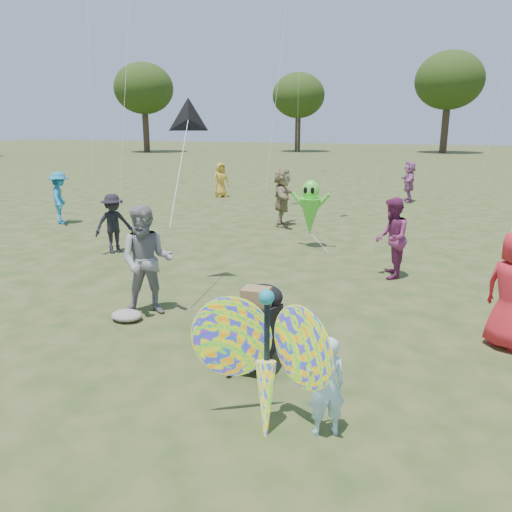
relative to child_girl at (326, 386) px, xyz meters
The scene contains 15 objects.
ground 1.95m from the child_girl, 144.70° to the left, with size 160.00×160.00×0.00m, color #51592B.
child_girl is the anchor object (origin of this frame).
adult_man 4.23m from the child_girl, 147.10° to the left, with size 0.89×0.70×1.84m, color gray.
grey_bag 4.20m from the child_girl, 153.02° to the left, with size 0.52×0.42×0.16m, color gray.
crowd_b 8.63m from the child_girl, 139.83° to the left, with size 0.95×0.54×1.46m, color black.
crowd_d 10.93m from the child_girl, 110.04° to the left, with size 1.67×0.53×1.80m, color #918159.
crowd_e 5.86m from the child_girl, 89.79° to the left, with size 0.81×0.63×1.67m, color #7D295A.
crowd_g 17.54m from the child_girl, 117.97° to the left, with size 0.73×0.47×1.49m, color gold.
crowd_i 13.26m from the child_girl, 142.20° to the left, with size 1.07×0.62×1.66m, color teal.
crowd_j 17.02m from the child_girl, 91.44° to the left, with size 1.54×0.49×1.66m, color #AA6198.
jogging_stroller 1.69m from the child_girl, 134.08° to the left, with size 0.54×1.06×1.09m.
butterfly_kite 0.66m from the child_girl, behind, with size 1.74×0.75×1.70m.
delta_kite_rig 5.95m from the child_girl, 132.07° to the left, with size 0.89×1.90×2.11m.
alien_kite 8.13m from the child_girl, 105.82° to the left, with size 1.12×0.69×1.74m.
tree_line 46.55m from the child_girl, 87.34° to the left, with size 91.78×33.60×10.79m.
Camera 1 is at (2.45, -5.56, 3.09)m, focal length 35.00 mm.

